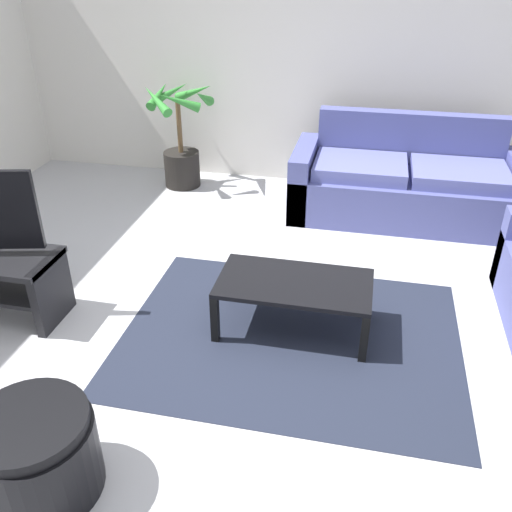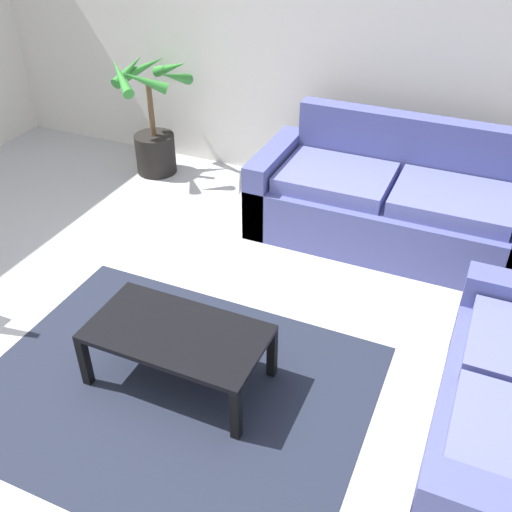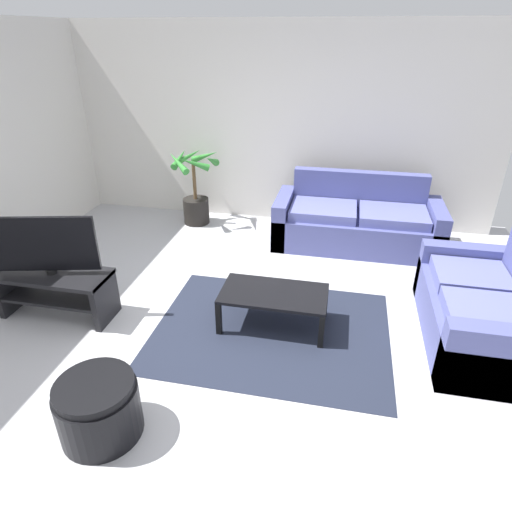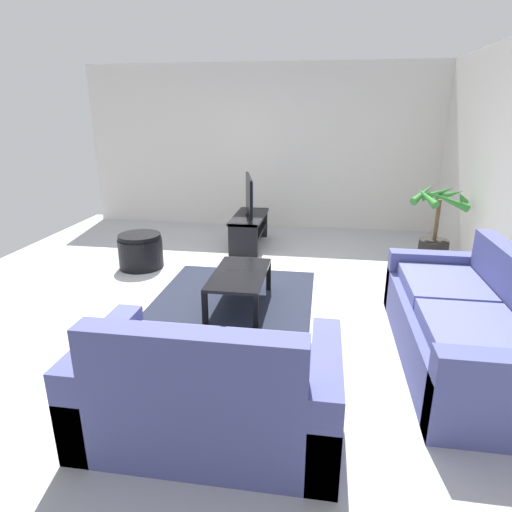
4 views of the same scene
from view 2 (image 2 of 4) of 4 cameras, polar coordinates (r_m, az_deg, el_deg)
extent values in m
plane|color=#B2B2B7|center=(3.56, -15.36, -12.64)|extent=(6.60, 6.60, 0.00)
cube|color=silver|center=(5.20, 3.37, 21.42)|extent=(6.00, 0.06, 2.70)
cube|color=#4C518C|center=(4.67, 12.86, 3.78)|extent=(2.11, 0.90, 0.42)
cube|color=#4C518C|center=(4.79, 14.56, 10.46)|extent=(1.75, 0.16, 0.48)
cube|color=#4C518C|center=(4.84, 1.82, 7.25)|extent=(0.18, 0.90, 0.62)
cube|color=#5D63A4|center=(4.58, 7.80, 7.58)|extent=(0.84, 0.66, 0.12)
cube|color=#5D63A4|center=(4.46, 18.63, 5.18)|extent=(0.84, 0.66, 0.12)
cube|color=black|center=(3.29, -7.75, -7.45)|extent=(1.00, 0.54, 0.03)
cube|color=black|center=(3.50, -16.37, -9.83)|extent=(0.05, 0.05, 0.34)
cube|color=black|center=(3.11, -1.97, -15.21)|extent=(0.05, 0.05, 0.34)
cube|color=black|center=(3.78, -11.91, -5.19)|extent=(0.05, 0.05, 0.34)
cube|color=black|center=(3.41, 1.58, -9.43)|extent=(0.05, 0.05, 0.34)
cube|color=#1E2333|center=(3.48, -8.13, -12.74)|extent=(2.20, 1.70, 0.01)
cylinder|color=black|center=(5.70, -9.76, 9.83)|extent=(0.37, 0.37, 0.37)
cylinder|color=brown|center=(5.53, -10.23, 14.04)|extent=(0.05, 0.05, 0.53)
cone|color=#318531|center=(5.31, -7.93, 16.93)|extent=(0.13, 0.54, 0.29)
cone|color=#318531|center=(5.56, -8.33, 17.73)|extent=(0.50, 0.30, 0.27)
cone|color=#318531|center=(5.62, -10.81, 17.67)|extent=(0.37, 0.33, 0.23)
cone|color=#318531|center=(5.56, -12.32, 17.32)|extent=(0.14, 0.43, 0.24)
cone|color=#318531|center=(5.38, -13.04, 16.65)|extent=(0.42, 0.38, 0.26)
cone|color=#318531|center=(5.24, -10.87, 16.43)|extent=(0.42, 0.27, 0.24)
camera|label=1|loc=(1.40, -100.85, -21.33)|focal=38.61mm
camera|label=3|loc=(1.60, -120.10, -19.46)|focal=30.40mm
camera|label=4|loc=(3.98, 66.53, 5.42)|focal=30.39mm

